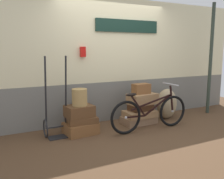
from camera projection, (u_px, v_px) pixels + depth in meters
name	position (u px, v px, depth m)	size (l,w,h in m)	color
ground	(131.00, 131.00, 4.84)	(8.77, 5.20, 0.06)	#513823
station_building	(112.00, 60.00, 5.37)	(6.77, 0.74, 2.61)	slate
suitcase_0	(81.00, 128.00, 4.58)	(0.58, 0.45, 0.21)	brown
suitcase_1	(81.00, 119.00, 4.60)	(0.53, 0.46, 0.11)	brown
suitcase_2	(79.00, 111.00, 4.55)	(0.49, 0.38, 0.21)	brown
suitcase_3	(139.00, 120.00, 5.22)	(0.70, 0.41, 0.15)	#937051
suitcase_4	(140.00, 114.00, 5.16)	(0.67, 0.40, 0.13)	#9E754C
suitcase_5	(141.00, 107.00, 5.19)	(0.49, 0.30, 0.14)	#4C2D19
suitcase_6	(142.00, 99.00, 5.13)	(0.60, 0.36, 0.22)	#9E754C
suitcase_7	(141.00, 89.00, 5.12)	(0.35, 0.21, 0.20)	brown
wicker_basket	(80.00, 97.00, 4.50)	(0.28, 0.28, 0.31)	#A8844C
luggage_trolley	(57.00, 119.00, 4.43)	(0.44, 0.38, 1.44)	black
burlap_sack	(167.00, 104.00, 5.57)	(0.47, 0.40, 0.67)	#9E8966
bicycle	(150.00, 113.00, 4.75)	(1.71, 0.46, 0.88)	black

